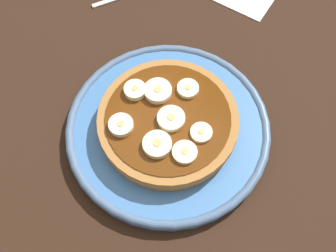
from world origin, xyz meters
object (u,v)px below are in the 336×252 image
Objects in this scene: banana_slice_1 at (158,91)px; banana_slice_4 at (185,152)px; plate at (168,130)px; banana_slice_3 at (133,92)px; banana_slice_5 at (188,89)px; banana_slice_6 at (121,125)px; banana_slice_7 at (201,133)px; pancake_stack at (167,122)px; banana_slice_2 at (157,145)px; banana_slice_0 at (169,121)px.

banana_slice_1 reaches higher than banana_slice_4.
banana_slice_3 is (-0.39, 5.59, 3.68)cm from plate.
banana_slice_1 is 1.25× the size of banana_slice_3.
banana_slice_6 reaches higher than banana_slice_5.
banana_slice_7 is at bearing -53.60° from banana_slice_6.
pancake_stack is at bearing -86.61° from banana_slice_3.
banana_slice_1 is at bearing 63.03° from banana_slice_4.
pancake_stack is 4.06cm from banana_slice_1.
banana_slice_4 is (1.46, -3.07, -0.13)cm from banana_slice_2.
pancake_stack is 5.68cm from banana_slice_3.
banana_slice_1 reaches higher than banana_slice_7.
banana_slice_2 reaches higher than banana_slice_5.
banana_slice_3 is (-0.32, 5.41, 1.71)cm from pancake_stack.
plate is at bearing -170.25° from banana_slice_5.
banana_slice_1 is (1.82, 3.35, 3.69)cm from plate.
banana_slice_0 is 0.98× the size of banana_slice_2.
banana_slice_3 is at bearing 89.51° from banana_slice_0.
banana_slice_1 is at bearing 59.66° from banana_slice_0.
banana_slice_6 is at bearing 145.33° from pancake_stack.
banana_slice_2 is 3.40cm from banana_slice_4.
banana_slice_1 is 3.83cm from banana_slice_5.
banana_slice_2 and banana_slice_6 have the same top height.
banana_slice_4 is at bearing -100.39° from banana_slice_3.
pancake_stack is 5.92× the size of banana_slice_4.
banana_slice_4 is at bearing -116.97° from banana_slice_1.
banana_slice_1 is 1.17× the size of banana_slice_4.
banana_slice_0 is at bearing -120.34° from banana_slice_1.
banana_slice_2 reaches higher than pancake_stack.
banana_slice_0 is at bearing -165.70° from banana_slice_5.
banana_slice_1 is 6.56cm from banana_slice_6.
banana_slice_6 is (-4.31, 3.92, 0.04)cm from banana_slice_0.
banana_slice_4 is 8.46cm from banana_slice_6.
plate is 8.68× the size of banana_slice_6.
plate is at bearing 103.34° from banana_slice_7.
banana_slice_0 is 1.22× the size of banana_slice_3.
plate is 1.48× the size of pancake_stack.
banana_slice_4 is (-1.88, -10.26, -0.13)cm from banana_slice_3.
banana_slice_2 is at bearing -161.44° from banana_slice_0.
banana_slice_4 reaches higher than plate.
banana_slice_6 is at bearing 164.48° from banana_slice_5.
pancake_stack is at bearing 103.60° from banana_slice_7.
banana_slice_3 is (0.05, 6.09, 0.05)cm from banana_slice_0.
pancake_stack is 6.41× the size of banana_slice_5.
banana_slice_4 is (-4.08, -8.02, -0.14)cm from banana_slice_1.
banana_slice_7 is (-0.76, -7.80, -0.18)cm from banana_slice_1.
banana_slice_7 is at bearing -81.83° from banana_slice_3.
banana_slice_4 and banana_slice_7 have the same top height.
banana_slice_4 reaches higher than pancake_stack.
banana_slice_4 is 0.99× the size of banana_slice_6.
pancake_stack is at bearing -34.67° from banana_slice_6.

